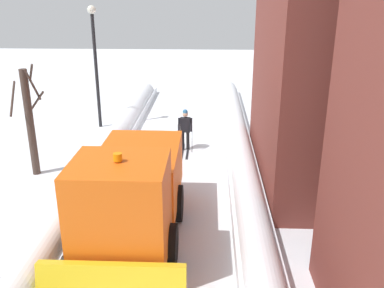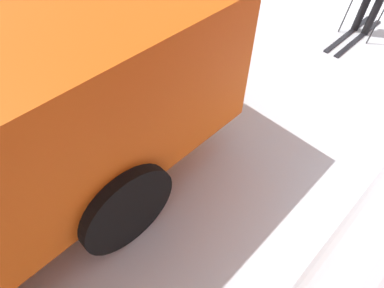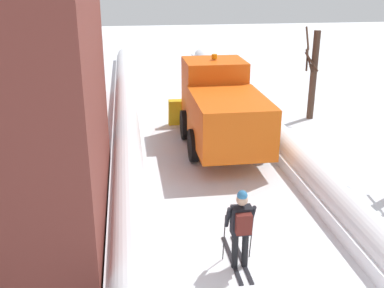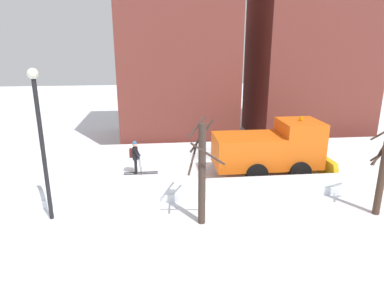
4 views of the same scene
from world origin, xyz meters
name	(u,v)px [view 2 (image 2 of 4)]	position (x,y,z in m)	size (l,w,h in m)	color
ground_plane	(11,270)	(0.00, 10.00, 0.00)	(80.00, 80.00, 0.00)	white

